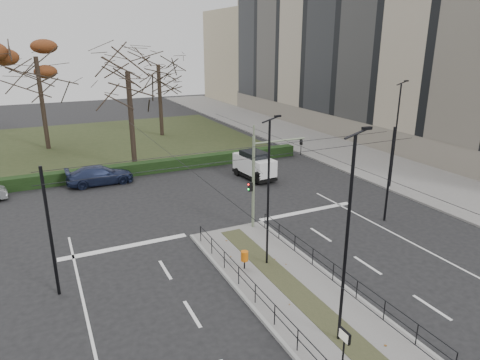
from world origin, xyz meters
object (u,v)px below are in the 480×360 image
object	(u,v)px
white_van	(254,164)
bare_tree_center	(158,70)
streetlamp_sidewalk	(396,134)
streetlamp_median_far	(269,192)
parked_car_third	(100,175)
litter_bin	(244,256)
streetlamp_median_near	(347,240)
info_panel	(344,342)
traffic_light	(258,175)
rust_tree	(36,57)
bare_tree_near	(128,79)

from	to	relation	value
white_van	bare_tree_center	distance (m)	20.77
white_van	streetlamp_sidewalk	bearing A→B (deg)	-39.10
streetlamp_median_far	parked_car_third	distance (m)	18.28
litter_bin	streetlamp_median_near	distance (m)	7.18
info_panel	parked_car_third	xyz separation A→B (m)	(-4.04, 25.01, -0.91)
info_panel	streetlamp_median_near	distance (m)	3.32
traffic_light	litter_bin	xyz separation A→B (m)	(-3.01, -4.30, -2.57)
parked_car_third	white_van	world-z (taller)	white_van
traffic_light	bare_tree_center	xyz separation A→B (m)	(2.08, 28.48, 4.31)
traffic_light	parked_car_third	size ratio (longest dim) A/B	1.09
streetlamp_median_near	info_panel	bearing A→B (deg)	-126.10
white_van	rust_tree	world-z (taller)	rust_tree
traffic_light	bare_tree_near	bearing A→B (deg)	104.40
streetlamp_median_near	white_van	xyz separation A→B (m)	(6.47, 19.42, -3.05)
bare_tree_near	streetlamp_median_near	bearing A→B (deg)	-85.84
streetlamp_median_near	bare_tree_near	size ratio (longest dim) A/B	0.73
rust_tree	streetlamp_median_near	bearing A→B (deg)	-77.31
litter_bin	bare_tree_center	xyz separation A→B (m)	(5.08, 32.77, 6.88)
rust_tree	bare_tree_near	size ratio (longest dim) A/B	1.10
litter_bin	parked_car_third	size ratio (longest dim) A/B	0.18
info_panel	bare_tree_center	bearing A→B (deg)	82.43
traffic_light	white_van	distance (m)	10.14
traffic_light	streetlamp_median_far	xyz separation A→B (m)	(-1.73, -4.30, 0.57)
streetlamp_sidewalk	streetlamp_median_near	bearing A→B (deg)	-139.48
streetlamp_median_near	bare_tree_center	world-z (taller)	bare_tree_center
white_van	bare_tree_near	size ratio (longest dim) A/B	0.39
streetlamp_median_far	white_van	bearing A→B (deg)	65.17
info_panel	parked_car_third	bearing A→B (deg)	99.17
streetlamp_median_near	streetlamp_median_far	world-z (taller)	streetlamp_median_near
traffic_light	white_van	xyz separation A→B (m)	(4.37, 8.88, -2.19)
litter_bin	streetlamp_median_near	bearing A→B (deg)	-81.77
parked_car_third	rust_tree	bearing A→B (deg)	12.64
streetlamp_median_far	bare_tree_near	xyz separation A→B (m)	(-2.27, 19.90, 3.90)
streetlamp_median_near	parked_car_third	distance (m)	24.17
traffic_light	rust_tree	size ratio (longest dim) A/B	0.46
litter_bin	bare_tree_near	world-z (taller)	bare_tree_near
streetlamp_sidewalk	rust_tree	bearing A→B (deg)	133.06
info_panel	streetlamp_median_far	bearing A→B (deg)	78.61
white_van	bare_tree_center	size ratio (longest dim) A/B	0.40
info_panel	streetlamp_median_far	size ratio (longest dim) A/B	0.26
traffic_light	litter_bin	world-z (taller)	traffic_light
info_panel	rust_tree	xyz separation A→B (m)	(-7.23, 39.21, 7.73)
streetlamp_median_near	bare_tree_near	world-z (taller)	bare_tree_near
info_panel	streetlamp_sidewalk	size ratio (longest dim) A/B	0.24
streetlamp_median_far	streetlamp_sidewalk	distance (m)	15.79
bare_tree_center	bare_tree_near	size ratio (longest dim) A/B	0.98
litter_bin	streetlamp_sidewalk	size ratio (longest dim) A/B	0.12
info_panel	bare_tree_center	xyz separation A→B (m)	(5.40, 40.69, 6.04)
streetlamp_sidewalk	bare_tree_near	size ratio (longest dim) A/B	0.72
white_van	bare_tree_center	xyz separation A→B (m)	(-2.29, 19.59, 6.50)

